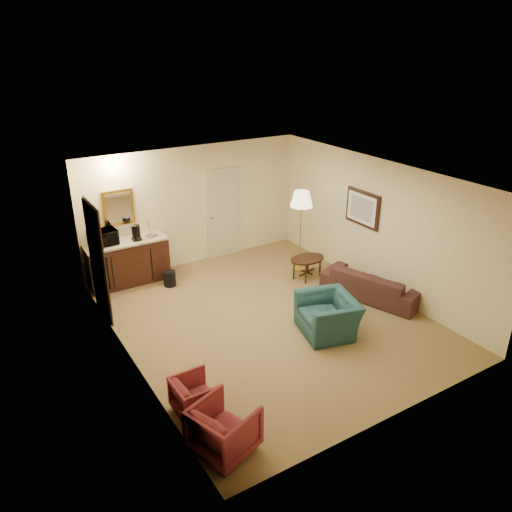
{
  "coord_description": "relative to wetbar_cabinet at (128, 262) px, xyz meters",
  "views": [
    {
      "loc": [
        -4.26,
        -6.53,
        4.64
      ],
      "look_at": [
        0.05,
        0.5,
        1.03
      ],
      "focal_mm": 35.0,
      "sensor_mm": 36.0,
      "label": 1
    }
  ],
  "objects": [
    {
      "name": "coffee_maker",
      "position": [
        0.21,
        -0.07,
        0.62
      ],
      "size": [
        0.2,
        0.2,
        0.32
      ],
      "primitive_type": "cylinder",
      "rotation": [
        0.0,
        0.0,
        0.21
      ],
      "color": "black",
      "rests_on": "wetbar_cabinet"
    },
    {
      "name": "ground",
      "position": [
        1.65,
        -2.72,
        -0.46
      ],
      "size": [
        6.0,
        6.0,
        0.0
      ],
      "primitive_type": "plane",
      "color": "olive",
      "rests_on": "ground"
    },
    {
      "name": "rose_chair_near",
      "position": [
        -0.5,
        -4.27,
        -0.17
      ],
      "size": [
        0.53,
        0.57,
        0.58
      ],
      "primitive_type": "imported",
      "rotation": [
        0.0,
        0.0,
        1.58
      ],
      "color": "maroon",
      "rests_on": "ground"
    },
    {
      "name": "sofa",
      "position": [
        3.8,
        -3.08,
        -0.08
      ],
      "size": [
        1.17,
        2.0,
        0.75
      ],
      "primitive_type": "imported",
      "rotation": [
        0.0,
        0.0,
        1.91
      ],
      "color": "black",
      "rests_on": "ground"
    },
    {
      "name": "waste_bin",
      "position": [
        0.65,
        -0.56,
        -0.3
      ],
      "size": [
        0.25,
        0.25,
        0.31
      ],
      "primitive_type": "cylinder",
      "rotation": [
        0.0,
        0.0,
        -0.0
      ],
      "color": "black",
      "rests_on": "ground"
    },
    {
      "name": "room_walls",
      "position": [
        1.55,
        -1.95,
        1.26
      ],
      "size": [
        5.02,
        6.01,
        2.61
      ],
      "color": "#F7E4B9",
      "rests_on": "ground"
    },
    {
      "name": "wetbar_cabinet",
      "position": [
        0.0,
        0.0,
        0.0
      ],
      "size": [
        1.64,
        0.58,
        0.92
      ],
      "primitive_type": "cube",
      "color": "#3A1612",
      "rests_on": "ground"
    },
    {
      "name": "rose_chair_far",
      "position": [
        -0.5,
        -5.07,
        -0.1
      ],
      "size": [
        0.85,
        0.87,
        0.72
      ],
      "primitive_type": "imported",
      "rotation": [
        0.0,
        0.0,
        1.91
      ],
      "color": "maroon",
      "rests_on": "ground"
    },
    {
      "name": "floor_lamp",
      "position": [
        3.35,
        -1.32,
        0.43
      ],
      "size": [
        0.57,
        0.57,
        1.78
      ],
      "primitive_type": "cube",
      "rotation": [
        0.0,
        0.0,
        0.24
      ],
      "color": "gold",
      "rests_on": "ground"
    },
    {
      "name": "microwave",
      "position": [
        -0.43,
        0.04,
        0.64
      ],
      "size": [
        0.55,
        0.33,
        0.36
      ],
      "primitive_type": "imported",
      "rotation": [
        0.0,
        0.0,
        0.07
      ],
      "color": "black",
      "rests_on": "wetbar_cabinet"
    },
    {
      "name": "teal_armchair",
      "position": [
        2.27,
        -3.62,
        -0.02
      ],
      "size": [
        0.88,
        1.13,
        0.88
      ],
      "primitive_type": "imported",
      "rotation": [
        0.0,
        0.0,
        -1.82
      ],
      "color": "#1C3F48",
      "rests_on": "ground"
    },
    {
      "name": "coffee_table",
      "position": [
        3.26,
        -1.72,
        -0.24
      ],
      "size": [
        0.89,
        0.73,
        0.44
      ],
      "primitive_type": "cube",
      "rotation": [
        0.0,
        0.0,
        0.3
      ],
      "color": "black",
      "rests_on": "ground"
    }
  ]
}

